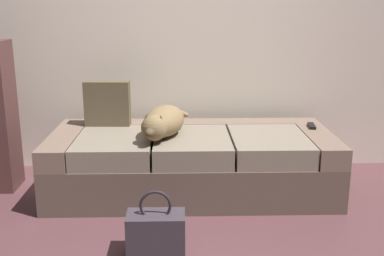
# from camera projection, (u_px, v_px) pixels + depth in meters

# --- Properties ---
(couch) EXTENTS (2.03, 0.90, 0.44)m
(couch) POSITION_uv_depth(u_px,v_px,m) (192.00, 162.00, 3.49)
(couch) COLOR brown
(couch) RESTS_ON ground
(dog_tan) EXTENTS (0.38, 0.62, 0.21)m
(dog_tan) POSITION_uv_depth(u_px,v_px,m) (163.00, 122.00, 3.30)
(dog_tan) COLOR olive
(dog_tan) RESTS_ON couch
(tv_remote) EXTENTS (0.06, 0.15, 0.02)m
(tv_remote) POSITION_uv_depth(u_px,v_px,m) (312.00, 126.00, 3.59)
(tv_remote) COLOR black
(tv_remote) RESTS_ON couch
(throw_pillow) EXTENTS (0.34, 0.13, 0.34)m
(throw_pillow) POSITION_uv_depth(u_px,v_px,m) (107.00, 103.00, 3.62)
(throw_pillow) COLOR brown
(throw_pillow) RESTS_ON couch
(handbag) EXTENTS (0.32, 0.18, 0.38)m
(handbag) POSITION_uv_depth(u_px,v_px,m) (156.00, 233.00, 2.62)
(handbag) COLOR #393138
(handbag) RESTS_ON ground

